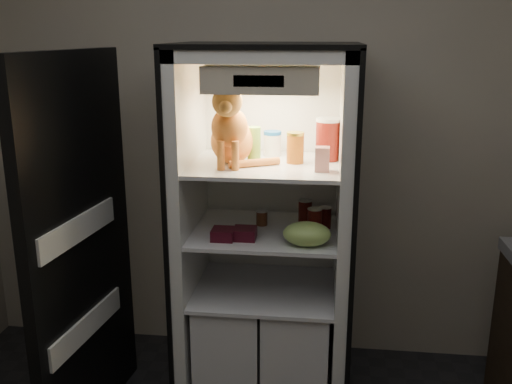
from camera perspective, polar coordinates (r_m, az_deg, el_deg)
room_shell at (r=1.51m, az=-4.27°, el=4.03°), size 3.60×3.60×3.60m
refrigerator at (r=3.06m, az=1.03°, el=-5.97°), size 0.90×0.72×1.88m
fridge_door at (r=2.86m, az=-17.13°, el=-5.68°), size 0.16×0.87×1.85m
tabby_cat at (r=2.80m, az=-2.50°, el=5.99°), size 0.36×0.41×0.43m
parmesan_shaker at (r=2.87m, az=-0.20°, el=4.77°), size 0.07×0.07×0.18m
mayo_tub at (r=3.02m, az=1.65°, el=4.88°), size 0.09×0.09×0.13m
salsa_jar at (r=2.85m, az=3.94°, el=4.45°), size 0.09×0.09×0.16m
pepper_jar at (r=2.93m, az=7.21°, el=5.26°), size 0.13×0.13×0.22m
cream_carton at (r=2.70m, az=6.63°, el=3.28°), size 0.07×0.07×0.12m
soda_can_a at (r=3.02m, az=4.93°, el=-2.03°), size 0.07×0.07×0.13m
soda_can_b at (r=2.98m, az=6.94°, el=-2.56°), size 0.06×0.06×0.11m
soda_can_c at (r=2.87m, az=5.88°, el=-2.96°), size 0.07×0.07×0.14m
condiment_jar at (r=3.01m, az=0.59°, el=-2.55°), size 0.06×0.06×0.08m
grape_bag at (r=2.73m, az=5.11°, el=-4.19°), size 0.23×0.17×0.11m
berry_box_left at (r=2.81m, az=-3.31°, el=-4.23°), size 0.11×0.11×0.05m
berry_box_right at (r=2.81m, az=-1.12°, el=-4.17°), size 0.11×0.11×0.06m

